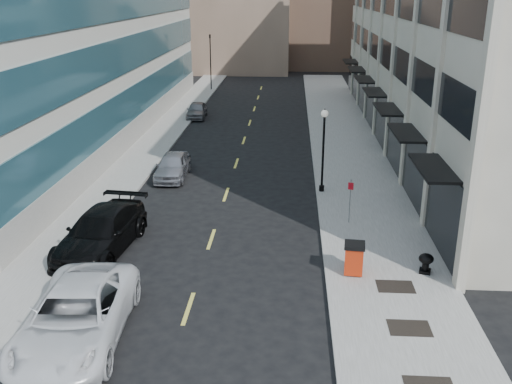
# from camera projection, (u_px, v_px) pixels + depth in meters

# --- Properties ---
(ground) EXTENTS (160.00, 160.00, 0.00)m
(ground) POSITION_uv_depth(u_px,v_px,m) (178.00, 341.00, 18.48)
(ground) COLOR black
(ground) RESTS_ON ground
(sidewalk_right) EXTENTS (5.00, 80.00, 0.15)m
(sidewalk_right) POSITION_uv_depth(u_px,v_px,m) (352.00, 164.00, 36.81)
(sidewalk_right) COLOR gray
(sidewalk_right) RESTS_ON ground
(sidewalk_left) EXTENTS (3.00, 80.00, 0.15)m
(sidewalk_left) POSITION_uv_depth(u_px,v_px,m) (138.00, 160.00, 37.64)
(sidewalk_left) COLOR gray
(sidewalk_left) RESTS_ON ground
(building_right) EXTENTS (15.30, 46.50, 18.25)m
(building_right) POSITION_uv_depth(u_px,v_px,m) (485.00, 16.00, 39.82)
(building_right) COLOR beige
(building_right) RESTS_ON ground
(building_left) EXTENTS (16.14, 46.00, 20.00)m
(building_left) POSITION_uv_depth(u_px,v_px,m) (26.00, 0.00, 41.43)
(building_left) COLOR beige
(building_left) RESTS_ON ground
(grate_mid) EXTENTS (1.40, 1.00, 0.01)m
(grate_mid) POSITION_uv_depth(u_px,v_px,m) (409.00, 328.00, 18.92)
(grate_mid) COLOR black
(grate_mid) RESTS_ON sidewalk_right
(grate_far) EXTENTS (1.40, 1.00, 0.01)m
(grate_far) POSITION_uv_depth(u_px,v_px,m) (395.00, 286.00, 21.55)
(grate_far) COLOR black
(grate_far) RESTS_ON sidewalk_right
(road_centerline) EXTENTS (0.15, 68.20, 0.01)m
(road_centerline) POSITION_uv_depth(u_px,v_px,m) (232.00, 178.00, 34.45)
(road_centerline) COLOR #D8CC4C
(road_centerline) RESTS_ON ground
(traffic_signal) EXTENTS (0.66, 0.66, 6.98)m
(traffic_signal) POSITION_uv_depth(u_px,v_px,m) (210.00, 38.00, 61.99)
(traffic_signal) COLOR black
(traffic_signal) RESTS_ON ground
(car_white_van) EXTENTS (3.39, 6.69, 1.81)m
(car_white_van) POSITION_uv_depth(u_px,v_px,m) (76.00, 316.00, 18.20)
(car_white_van) COLOR white
(car_white_van) RESTS_ON ground
(car_black_pickup) EXTENTS (3.18, 6.37, 1.78)m
(car_black_pickup) POSITION_uv_depth(u_px,v_px,m) (101.00, 232.00, 24.56)
(car_black_pickup) COLOR black
(car_black_pickup) RESTS_ON ground
(car_silver_sedan) EXTENTS (1.83, 4.43, 1.50)m
(car_silver_sedan) POSITION_uv_depth(u_px,v_px,m) (173.00, 166.00, 34.19)
(car_silver_sedan) COLOR gray
(car_silver_sedan) RESTS_ON ground
(car_grey_sedan) EXTENTS (1.78, 4.09, 1.37)m
(car_grey_sedan) POSITION_uv_depth(u_px,v_px,m) (197.00, 110.00, 50.17)
(car_grey_sedan) COLOR gray
(car_grey_sedan) RESTS_ON ground
(trash_bin) EXTENTS (0.88, 0.94, 1.29)m
(trash_bin) POSITION_uv_depth(u_px,v_px,m) (354.00, 257.00, 22.32)
(trash_bin) COLOR #AC260B
(trash_bin) RESTS_ON sidewalk_right
(lamppost) EXTENTS (0.39, 0.39, 4.67)m
(lamppost) POSITION_uv_depth(u_px,v_px,m) (323.00, 143.00, 30.84)
(lamppost) COLOR black
(lamppost) RESTS_ON sidewalk_right
(sign_post) EXTENTS (0.25, 0.10, 2.18)m
(sign_post) POSITION_uv_depth(u_px,v_px,m) (350.00, 195.00, 26.97)
(sign_post) COLOR slate
(sign_post) RESTS_ON sidewalk_right
(urn_planter) EXTENTS (0.58, 0.58, 0.81)m
(urn_planter) POSITION_uv_depth(u_px,v_px,m) (426.00, 261.00, 22.46)
(urn_planter) COLOR black
(urn_planter) RESTS_ON sidewalk_right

